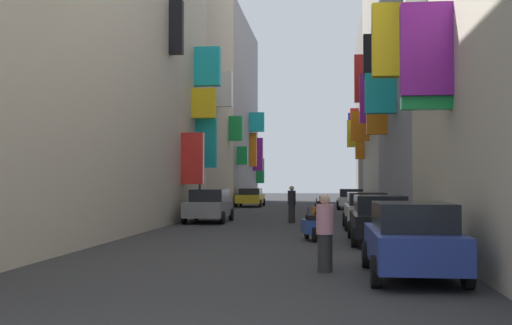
% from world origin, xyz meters
% --- Properties ---
extents(ground_plane, '(140.00, 140.00, 0.00)m').
position_xyz_m(ground_plane, '(0.00, 30.00, 0.00)').
color(ground_plane, '#2D2D30').
extents(building_left_mid_a, '(7.37, 7.03, 21.99)m').
position_xyz_m(building_left_mid_a, '(-7.98, 28.09, 10.97)').
color(building_left_mid_a, '#BCB29E').
rests_on(building_left_mid_a, ground).
extents(building_left_mid_b, '(6.99, 10.97, 21.38)m').
position_xyz_m(building_left_mid_b, '(-7.99, 37.09, 10.68)').
color(building_left_mid_b, '#B2A899').
rests_on(building_left_mid_b, ground).
extents(building_left_mid_c, '(7.39, 17.43, 16.37)m').
position_xyz_m(building_left_mid_c, '(-7.99, 51.30, 8.18)').
color(building_left_mid_c, gray).
rests_on(building_left_mid_c, ground).
extents(building_right_mid_a, '(7.32, 14.24, 16.11)m').
position_xyz_m(building_right_mid_a, '(7.98, 24.91, 8.05)').
color(building_right_mid_a, gray).
rests_on(building_right_mid_a, ground).
extents(building_right_mid_b, '(7.26, 15.44, 20.55)m').
position_xyz_m(building_right_mid_b, '(7.99, 39.76, 10.27)').
color(building_right_mid_b, '#9E9384').
rests_on(building_right_mid_b, ground).
extents(building_right_mid_c, '(7.17, 12.52, 16.18)m').
position_xyz_m(building_right_mid_c, '(7.99, 53.74, 8.09)').
color(building_right_mid_c, slate).
rests_on(building_right_mid_c, ground).
extents(parked_car_grey, '(1.96, 4.09, 1.58)m').
position_xyz_m(parked_car_grey, '(-3.62, 25.00, 0.81)').
color(parked_car_grey, slate).
rests_on(parked_car_grey, ground).
extents(parked_car_silver, '(1.86, 4.48, 1.51)m').
position_xyz_m(parked_car_silver, '(3.62, 21.54, 0.79)').
color(parked_car_silver, '#B7B7BC').
rests_on(parked_car_silver, ground).
extents(parked_car_blue, '(1.83, 4.18, 1.53)m').
position_xyz_m(parked_car_blue, '(3.69, 8.17, 0.80)').
color(parked_car_blue, navy).
rests_on(parked_car_blue, ground).
extents(parked_car_white, '(1.96, 4.34, 1.43)m').
position_xyz_m(parked_car_white, '(3.72, 40.38, 0.75)').
color(parked_car_white, white).
rests_on(parked_car_white, ground).
extents(parked_car_yellow, '(2.01, 4.33, 1.41)m').
position_xyz_m(parked_car_yellow, '(-3.85, 43.93, 0.75)').
color(parked_car_yellow, gold).
rests_on(parked_car_yellow, ground).
extents(parked_car_black, '(1.87, 4.45, 1.52)m').
position_xyz_m(parked_car_black, '(3.64, 15.46, 0.79)').
color(parked_car_black, black).
rests_on(parked_car_black, ground).
extents(scooter_blue, '(0.66, 1.76, 1.13)m').
position_xyz_m(scooter_blue, '(1.45, 16.09, 0.46)').
color(scooter_blue, '#2D4CAD').
rests_on(scooter_blue, ground).
extents(scooter_red, '(0.45, 1.84, 1.13)m').
position_xyz_m(scooter_red, '(1.62, 30.99, 0.46)').
color(scooter_red, red).
rests_on(scooter_red, ground).
extents(scooter_orange, '(0.58, 1.87, 1.13)m').
position_xyz_m(scooter_orange, '(1.57, 26.91, 0.46)').
color(scooter_orange, orange).
rests_on(scooter_orange, ground).
extents(scooter_green, '(0.80, 1.92, 1.13)m').
position_xyz_m(scooter_green, '(3.73, 51.74, 0.46)').
color(scooter_green, '#287F3D').
rests_on(scooter_green, ground).
extents(pedestrian_crossing, '(0.46, 0.46, 1.76)m').
position_xyz_m(pedestrian_crossing, '(0.35, 25.13, 0.88)').
color(pedestrian_crossing, black).
rests_on(pedestrian_crossing, ground).
extents(pedestrian_near_left, '(0.51, 0.51, 1.68)m').
position_xyz_m(pedestrian_near_left, '(1.93, 8.82, 0.84)').
color(pedestrian_near_left, '#2B2B2B').
rests_on(pedestrian_near_left, ground).
extents(traffic_light_near_corner, '(0.26, 0.34, 4.12)m').
position_xyz_m(traffic_light_near_corner, '(-4.62, 27.74, 2.81)').
color(traffic_light_near_corner, '#2D2D2D').
rests_on(traffic_light_near_corner, ground).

